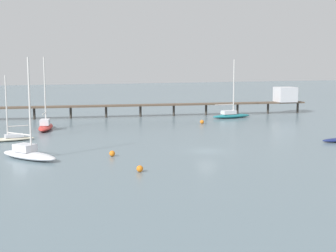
# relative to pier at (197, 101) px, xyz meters

# --- Properties ---
(ground_plane) EXTENTS (400.00, 400.00, 0.00)m
(ground_plane) POSITION_rel_pier_xyz_m (-16.07, -40.13, -3.22)
(ground_plane) COLOR slate
(pier) EXTENTS (82.54, 14.49, 5.99)m
(pier) POSITION_rel_pier_xyz_m (0.00, 0.00, 0.00)
(pier) COLOR brown
(pier) RESTS_ON ground_plane
(sailboat_teal) EXTENTS (9.09, 3.04, 12.19)m
(sailboat_teal) POSITION_rel_pier_xyz_m (4.70, -7.26, -2.47)
(sailboat_teal) COLOR #1E727A
(sailboat_teal) RESTS_ON ground_plane
(sailboat_white) EXTENTS (7.33, 8.64, 12.27)m
(sailboat_white) POSITION_rel_pier_xyz_m (-38.63, -37.53, -2.47)
(sailboat_white) COLOR white
(sailboat_white) RESTS_ON ground_plane
(sailboat_cream) EXTENTS (7.18, 2.54, 9.75)m
(sailboat_cream) POSITION_rel_pier_xyz_m (-40.03, -22.47, -2.63)
(sailboat_cream) COLOR beige
(sailboat_cream) RESTS_ON ground_plane
(sailboat_red) EXTENTS (4.21, 8.93, 12.57)m
(sailboat_red) POSITION_rel_pier_xyz_m (-33.86, -12.23, -2.41)
(sailboat_red) COLOR red
(sailboat_red) RESTS_ON ground_plane
(mooring_buoy_near) EXTENTS (0.72, 0.72, 0.72)m
(mooring_buoy_near) POSITION_rel_pier_xyz_m (-27.99, -48.89, -2.85)
(mooring_buoy_near) COLOR orange
(mooring_buoy_near) RESTS_ON ground_plane
(mooring_buoy_outer) EXTENTS (0.73, 0.73, 0.73)m
(mooring_buoy_outer) POSITION_rel_pier_xyz_m (-28.70, -39.41, -2.85)
(mooring_buoy_outer) COLOR orange
(mooring_buoy_outer) RESTS_ON ground_plane
(mooring_buoy_far) EXTENTS (0.75, 0.75, 0.75)m
(mooring_buoy_far) POSITION_rel_pier_xyz_m (-4.97, -13.94, -2.84)
(mooring_buoy_far) COLOR orange
(mooring_buoy_far) RESTS_ON ground_plane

